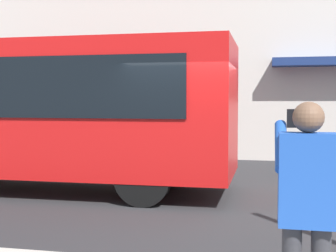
% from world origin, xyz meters
% --- Properties ---
extents(ground_plane, '(60.00, 60.00, 0.00)m').
position_xyz_m(ground_plane, '(0.00, 0.00, 0.00)').
color(ground_plane, '#2B2B2D').
extents(red_bus, '(9.05, 2.54, 3.08)m').
position_xyz_m(red_bus, '(3.96, -0.63, 1.68)').
color(red_bus, red).
rests_on(red_bus, ground_plane).
extents(pedestrian_photographer, '(0.53, 0.52, 1.70)m').
position_xyz_m(pedestrian_photographer, '(-1.47, 4.91, 1.14)').
color(pedestrian_photographer, '#2D2D33').
rests_on(pedestrian_photographer, sidewalk_curb).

